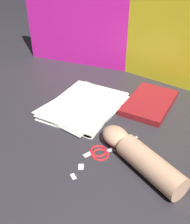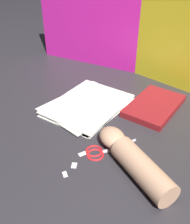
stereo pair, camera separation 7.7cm
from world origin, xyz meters
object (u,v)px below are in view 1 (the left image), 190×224
(paper_stack, at_px, (84,105))
(scissors, at_px, (108,150))
(book_closed, at_px, (150,103))
(hand_forearm, at_px, (140,157))

(paper_stack, xyz_separation_m, scissors, (0.20, -0.17, -0.00))
(book_closed, height_order, hand_forearm, hand_forearm)
(paper_stack, distance_m, scissors, 0.26)
(paper_stack, relative_size, book_closed, 1.29)
(book_closed, distance_m, scissors, 0.32)
(paper_stack, height_order, book_closed, book_closed)
(book_closed, bearing_deg, hand_forearm, -71.82)
(scissors, bearing_deg, paper_stack, 140.54)
(hand_forearm, bearing_deg, paper_stack, 151.20)
(paper_stack, distance_m, book_closed, 0.25)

